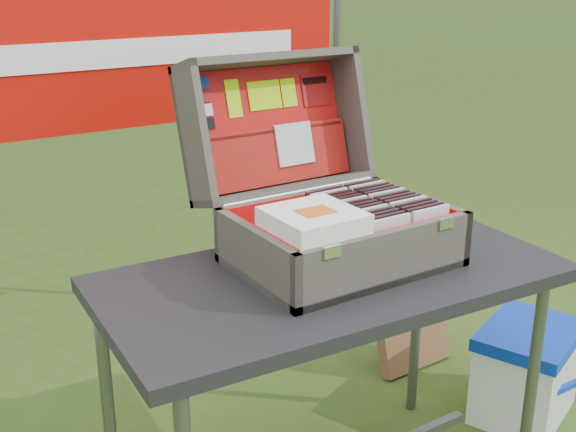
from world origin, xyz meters
TOP-DOWN VIEW (x-y plane):
  - table at (0.04, 0.00)m, footprint 1.32×0.71m
  - table_top at (0.04, 0.00)m, footprint 1.32×0.71m
  - table_leg_fr at (0.62, -0.26)m, footprint 0.04×0.04m
  - table_leg_bl at (-0.54, 0.26)m, footprint 0.04×0.04m
  - table_leg_br at (0.62, 0.26)m, footprint 0.04×0.04m
  - suitcase at (0.10, 0.10)m, footprint 0.59×0.58m
  - suitcase_base_bottom at (0.10, 0.04)m, footprint 0.59×0.42m
  - suitcase_base_wall_front at (0.10, -0.16)m, footprint 0.59×0.02m
  - suitcase_base_wall_back at (0.10, 0.24)m, footprint 0.59×0.02m
  - suitcase_base_wall_left at (-0.18, 0.04)m, footprint 0.02×0.42m
  - suitcase_base_wall_right at (0.38, 0.04)m, footprint 0.02×0.42m
  - suitcase_liner_floor at (0.10, 0.04)m, footprint 0.54×0.37m
  - suitcase_latch_left at (-0.09, -0.17)m, footprint 0.05×0.01m
  - suitcase_latch_right at (0.29, -0.17)m, footprint 0.05×0.01m
  - suitcase_hinge at (0.10, 0.25)m, footprint 0.53×0.02m
  - suitcase_lid_back at (0.10, 0.45)m, footprint 0.59×0.14m
  - suitcase_lid_rim_far at (0.10, 0.44)m, footprint 0.59×0.16m
  - suitcase_lid_rim_near at (0.10, 0.33)m, footprint 0.59×0.16m
  - suitcase_lid_rim_left at (-0.18, 0.38)m, footprint 0.02×0.27m
  - suitcase_lid_rim_right at (0.38, 0.38)m, footprint 0.02×0.27m
  - suitcase_lid_liner at (0.10, 0.43)m, footprint 0.54×0.11m
  - suitcase_liner_wall_front at (0.10, -0.14)m, footprint 0.54×0.01m
  - suitcase_liner_wall_back at (0.10, 0.22)m, footprint 0.54×0.01m
  - suitcase_liner_wall_left at (-0.17, 0.04)m, footprint 0.01×0.37m
  - suitcase_liner_wall_right at (0.37, 0.04)m, footprint 0.01×0.37m
  - suitcase_lid_pocket at (0.10, 0.39)m, footprint 0.52×0.08m
  - suitcase_pocket_edge at (0.10, 0.41)m, footprint 0.51×0.02m
  - suitcase_pocket_cd at (0.16, 0.38)m, footprint 0.13×0.05m
  - lid_sticker_cc_a at (-0.11, 0.47)m, footprint 0.06×0.01m
  - lid_sticker_cc_b at (-0.11, 0.46)m, footprint 0.06×0.01m
  - lid_sticker_cc_c at (-0.11, 0.45)m, footprint 0.06×0.01m
  - lid_sticker_cc_d at (-0.11, 0.44)m, footprint 0.06×0.01m
  - lid_card_neon_tall at (-0.01, 0.45)m, footprint 0.05×0.03m
  - lid_card_neon_main at (0.10, 0.45)m, footprint 0.12×0.03m
  - lid_card_neon_small at (0.19, 0.45)m, footprint 0.05×0.03m
  - lid_sticker_band at (0.29, 0.45)m, footprint 0.10×0.03m
  - lid_sticker_band_bar at (0.29, 0.46)m, footprint 0.09×0.01m
  - cd_left_0 at (0.14, -0.12)m, footprint 0.13×0.01m
  - cd_left_1 at (0.14, -0.10)m, footprint 0.13×0.01m
  - cd_left_2 at (0.14, -0.08)m, footprint 0.13×0.01m
  - cd_left_3 at (0.14, -0.05)m, footprint 0.13×0.01m
  - cd_left_4 at (0.14, -0.03)m, footprint 0.13×0.01m
  - cd_left_5 at (0.14, -0.01)m, footprint 0.13×0.01m
  - cd_left_6 at (0.14, 0.02)m, footprint 0.13×0.01m
  - cd_left_7 at (0.14, 0.04)m, footprint 0.13×0.01m
  - cd_left_8 at (0.14, 0.06)m, footprint 0.13×0.01m
  - cd_left_9 at (0.14, 0.09)m, footprint 0.13×0.01m
  - cd_left_10 at (0.14, 0.11)m, footprint 0.13×0.01m
  - cd_left_11 at (0.14, 0.13)m, footprint 0.13×0.01m
  - cd_left_12 at (0.14, 0.16)m, footprint 0.13×0.01m
  - cd_left_13 at (0.14, 0.18)m, footprint 0.13×0.01m
  - cd_right_0 at (0.28, -0.12)m, footprint 0.13×0.01m
  - cd_right_1 at (0.28, -0.10)m, footprint 0.13×0.01m
  - cd_right_2 at (0.28, -0.08)m, footprint 0.13×0.01m
  - cd_right_3 at (0.28, -0.05)m, footprint 0.13×0.01m
  - cd_right_4 at (0.28, -0.03)m, footprint 0.13×0.01m
  - cd_right_5 at (0.28, -0.01)m, footprint 0.13×0.01m
  - cd_right_6 at (0.28, 0.02)m, footprint 0.13×0.01m
  - cd_right_7 at (0.28, 0.04)m, footprint 0.13×0.01m
  - cd_right_8 at (0.28, 0.06)m, footprint 0.13×0.01m
  - cd_right_9 at (0.28, 0.09)m, footprint 0.13×0.01m
  - cd_right_10 at (0.28, 0.11)m, footprint 0.13×0.01m
  - cd_right_11 at (0.28, 0.13)m, footprint 0.13×0.01m
  - cd_right_12 at (0.28, 0.16)m, footprint 0.13×0.01m
  - cd_right_13 at (0.28, 0.18)m, footprint 0.13×0.01m
  - songbook_0 at (-0.05, -0.04)m, footprint 0.22×0.22m
  - songbook_1 at (-0.05, -0.04)m, footprint 0.22×0.22m
  - songbook_2 at (-0.05, -0.04)m, footprint 0.22×0.22m
  - songbook_3 at (-0.05, -0.04)m, footprint 0.22×0.22m
  - songbook_4 at (-0.05, -0.04)m, footprint 0.22×0.22m
  - songbook_5 at (-0.05, -0.04)m, footprint 0.22×0.22m
  - songbook_6 at (-0.05, -0.04)m, footprint 0.22×0.22m
  - songbook_7 at (-0.05, -0.04)m, footprint 0.22×0.22m
  - songbook_8 at (-0.05, -0.04)m, footprint 0.22×0.22m
  - songbook_9 at (-0.05, -0.04)m, footprint 0.22×0.22m
  - songbook_graphic at (-0.05, -0.05)m, footprint 0.09×0.07m
  - cooler at (0.95, 0.01)m, footprint 0.49×0.43m
  - cooler_body at (0.95, 0.01)m, footprint 0.46×0.41m
  - cooler_lid at (0.95, 0.01)m, footprint 0.49×0.43m
  - cooler_handle at (0.95, -0.15)m, footprint 0.24×0.02m
  - cardboard_box at (0.84, 0.51)m, footprint 0.35×0.15m
  - banner_post_right at (0.85, 1.10)m, footprint 0.03×0.03m
  - banner at (0.00, 1.09)m, footprint 1.60×0.02m
  - banner_text at (0.00, 1.08)m, footprint 1.20×0.00m

SIDE VIEW (x-z plane):
  - cooler_body at x=0.95m, z-range 0.00..0.31m
  - cooler at x=0.95m, z-range 0.00..0.35m
  - cardboard_box at x=0.84m, z-range 0.00..0.37m
  - cooler_handle at x=0.95m, z-range 0.18..0.20m
  - cooler_lid at x=0.95m, z-range 0.31..0.35m
  - table_leg_fr at x=0.62m, z-range 0.00..0.76m
  - table_leg_bl at x=-0.54m, z-range 0.00..0.76m
  - table_leg_br at x=0.62m, z-range 0.00..0.76m
  - table at x=0.04m, z-range 0.00..0.80m
  - table_top at x=0.04m, z-range 0.76..0.80m
  - suitcase_base_bottom at x=0.10m, z-range 0.80..0.82m
  - suitcase_liner_floor at x=0.10m, z-range 0.82..0.83m
  - banner_post_right at x=0.85m, z-range 0.00..1.70m
  - suitcase_base_wall_front at x=0.10m, z-range 0.80..0.96m
  - suitcase_base_wall_back at x=0.10m, z-range 0.80..0.96m
  - suitcase_base_wall_left at x=-0.18m, z-range 0.80..0.96m
  - suitcase_base_wall_right at x=0.38m, z-range 0.80..0.96m
  - suitcase_liner_wall_front at x=0.10m, z-range 0.82..0.96m
  - suitcase_liner_wall_back at x=0.10m, z-range 0.82..0.96m
  - suitcase_liner_wall_left at x=-0.17m, z-range 0.82..0.96m
  - suitcase_liner_wall_right at x=0.37m, z-range 0.82..0.96m
  - cd_left_0 at x=0.14m, z-range 0.83..0.98m
  - cd_left_1 at x=0.14m, z-range 0.83..0.98m
  - cd_left_2 at x=0.14m, z-range 0.83..0.98m
  - cd_left_3 at x=0.14m, z-range 0.83..0.98m
  - cd_left_4 at x=0.14m, z-range 0.83..0.98m
  - cd_left_5 at x=0.14m, z-range 0.83..0.98m
  - cd_left_6 at x=0.14m, z-range 0.83..0.98m
  - cd_left_7 at x=0.14m, z-range 0.83..0.98m
  - cd_left_8 at x=0.14m, z-range 0.83..0.98m
  - cd_left_9 at x=0.14m, z-range 0.83..0.98m
  - cd_left_10 at x=0.14m, z-range 0.83..0.98m
  - cd_left_11 at x=0.14m, z-range 0.83..0.98m
  - cd_left_12 at x=0.14m, z-range 0.83..0.98m
  - cd_left_13 at x=0.14m, z-range 0.83..0.98m
  - cd_right_0 at x=0.28m, z-range 0.83..0.98m
  - cd_right_1 at x=0.28m, z-range 0.83..0.98m
  - cd_right_2 at x=0.28m, z-range 0.83..0.98m
  - cd_right_3 at x=0.28m, z-range 0.83..0.98m
  - cd_right_4 at x=0.28m, z-range 0.83..0.98m
  - cd_right_5 at x=0.28m, z-range 0.83..0.98m
  - cd_right_6 at x=0.28m, z-range 0.83..0.98m
  - cd_right_7 at x=0.28m, z-range 0.83..0.98m
  - cd_right_8 at x=0.28m, z-range 0.83..0.98m
  - cd_right_9 at x=0.28m, z-range 0.83..0.98m
  - cd_right_10 at x=0.28m, z-range 0.83..0.98m
  - cd_right_11 at x=0.28m, z-range 0.83..0.98m
  - cd_right_12 at x=0.28m, z-range 0.83..0.98m
  - cd_right_13 at x=0.28m, z-range 0.83..0.98m
  - suitcase_lid_rim_near at x=0.10m, z-range 0.91..0.98m
  - suitcase_latch_left at x=-0.09m, z-range 0.93..0.96m
  - suitcase_latch_right at x=0.29m, z-range 0.93..0.96m
  - suitcase_hinge at x=0.10m, z-range 0.95..0.97m
  - songbook_0 at x=-0.05m, z-range 0.96..0.96m
  - songbook_1 at x=-0.05m, z-range 0.96..0.97m
  - songbook_2 at x=-0.05m, z-range 0.97..0.97m
  - songbook_3 at x=-0.05m, z-range 0.97..0.98m
  - songbook_4 at x=-0.05m, z-range 0.98..0.98m
  - songbook_5 at x=-0.05m, z-range 0.98..0.99m
  - songbook_6 at x=-0.05m, z-range 0.99..0.99m
  - songbook_7 at x=-0.05m, z-range 0.99..1.00m
  - songbook_8 at x=-0.05m, z-range 1.00..1.00m
  - songbook_9 at x=-0.05m, z-range 1.00..1.01m
  - songbook_graphic at x=-0.05m, z-range 1.01..1.01m
  - suitcase_lid_pocket at x=0.10m, z-range 0.95..1.12m
  - suitcase_pocket_cd at x=0.16m, z-range 1.01..1.13m
  - suitcase at x=0.10m, z-range 0.80..1.34m
  - suitcase_pocket_edge at x=0.10m, z-range 1.10..1.13m
  - suitcase_lid_back at x=0.10m, z-range 0.91..1.32m
  - suitcase_lid_liner at x=0.10m, z-range 0.94..1.30m
  - suitcase_lid_rim_left at x=-0.18m, z-range 0.91..1.36m
  - suitcase_lid_rim_right at x=0.38m, z-range 0.91..1.36m
  - lid_sticker_cc_d at x=-0.11m, z-range 1.14..1.17m
  - lid_sticker_cc_c at x=-0.11m, z-range 1.18..1.21m
  - lid_card_neon_tall at x=-0.01m, z-range 1.16..1.27m
  - lid_card_neon_main at x=0.10m, z-range 1.17..1.26m
  - lid_card_neon_small at x=0.19m, z-range 1.17..1.26m
  - lid_sticker_band at x=0.29m, z-range 1.17..1.27m
  - lid_sticker_cc_b at x=-0.11m, z-range 1.21..1.25m
  - lid_sticker_band_bar at x=0.29m, z-range 1.24..1.26m
  - lid_sticker_cc_a at x=-0.11m, z-range 1.25..1.29m
  - banner at x=0.00m, z-range 1.02..1.58m
  - banner_text at x=0.00m, z-range 1.25..1.35m
  - suitcase_lid_rim_far at x=0.10m, z-range 1.30..1.36m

